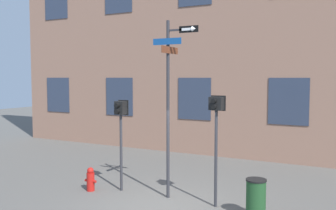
{
  "coord_description": "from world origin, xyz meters",
  "views": [
    {
      "loc": [
        4.59,
        -8.47,
        3.41
      ],
      "look_at": [
        -0.25,
        0.75,
        2.64
      ],
      "focal_mm": 40.0,
      "sensor_mm": 36.0,
      "label": 1
    }
  ],
  "objects": [
    {
      "name": "street_sign_pole",
      "position": [
        -0.18,
        0.75,
        2.95
      ],
      "size": [
        1.34,
        0.95,
        4.97
      ],
      "color": "#2D2D33",
      "rests_on": "ground_plane"
    },
    {
      "name": "ground_plane",
      "position": [
        0.0,
        0.0,
        0.0
      ],
      "size": [
        60.0,
        60.0,
        0.0
      ],
      "primitive_type": "plane",
      "color": "#595651"
    },
    {
      "name": "trash_bin",
      "position": [
        2.37,
        0.35,
        0.48
      ],
      "size": [
        0.5,
        0.5,
        0.96
      ],
      "color": "#1E4723",
      "rests_on": "ground_plane"
    },
    {
      "name": "fire_hydrant",
      "position": [
        -2.6,
        0.23,
        0.34
      ],
      "size": [
        0.4,
        0.24,
        0.71
      ],
      "color": "red",
      "rests_on": "ground_plane"
    },
    {
      "name": "pedestrian_signal_left",
      "position": [
        -1.8,
        0.68,
        2.13
      ],
      "size": [
        0.35,
        0.4,
        2.73
      ],
      "color": "#2D2D33",
      "rests_on": "ground_plane"
    },
    {
      "name": "pedestrian_signal_right",
      "position": [
        1.22,
        0.66,
        2.29
      ],
      "size": [
        0.4,
        0.4,
        2.94
      ],
      "color": "#2D2D33",
      "rests_on": "ground_plane"
    }
  ]
}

